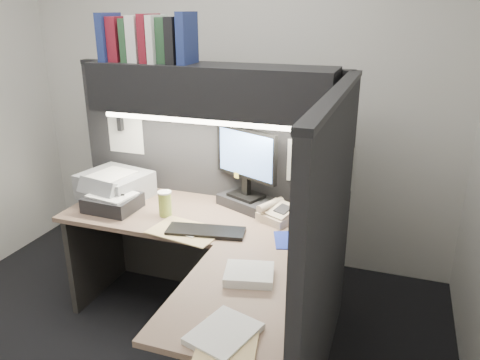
# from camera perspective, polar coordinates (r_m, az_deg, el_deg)

# --- Properties ---
(wall_back) EXTENTS (3.50, 0.04, 2.70)m
(wall_back) POSITION_cam_1_polar(r_m,az_deg,el_deg) (3.69, -0.92, 10.54)
(wall_back) COLOR silver
(wall_back) RESTS_ON floor
(partition_back) EXTENTS (1.90, 0.06, 1.60)m
(partition_back) POSITION_cam_1_polar(r_m,az_deg,el_deg) (3.31, -3.76, -0.50)
(partition_back) COLOR black
(partition_back) RESTS_ON floor
(partition_right) EXTENTS (0.06, 1.50, 1.60)m
(partition_right) POSITION_cam_1_polar(r_m,az_deg,el_deg) (2.42, 10.45, -9.05)
(partition_right) COLOR black
(partition_right) RESTS_ON floor
(desk) EXTENTS (1.70, 1.53, 0.73)m
(desk) POSITION_cam_1_polar(r_m,az_deg,el_deg) (2.58, -3.47, -15.99)
(desk) COLOR #806352
(desk) RESTS_ON floor
(overhead_shelf) EXTENTS (1.55, 0.34, 0.30)m
(overhead_shelf) POSITION_cam_1_polar(r_m,az_deg,el_deg) (2.94, -3.72, 10.97)
(overhead_shelf) COLOR black
(overhead_shelf) RESTS_ON partition_back
(task_light_tube) EXTENTS (1.32, 0.04, 0.04)m
(task_light_tube) POSITION_cam_1_polar(r_m,az_deg,el_deg) (2.84, -4.74, 7.15)
(task_light_tube) COLOR white
(task_light_tube) RESTS_ON overhead_shelf
(monitor) EXTENTS (0.46, 0.34, 0.53)m
(monitor) POSITION_cam_1_polar(r_m,az_deg,el_deg) (3.04, 0.75, 0.40)
(monitor) COLOR black
(monitor) RESTS_ON desk
(keyboard) EXTENTS (0.48, 0.23, 0.02)m
(keyboard) POSITION_cam_1_polar(r_m,az_deg,el_deg) (2.76, -4.19, -6.25)
(keyboard) COLOR black
(keyboard) RESTS_ON desk
(mousepad) EXTENTS (0.30, 0.29, 0.00)m
(mousepad) POSITION_cam_1_polar(r_m,az_deg,el_deg) (2.69, 6.85, -7.28)
(mousepad) COLOR navy
(mousepad) RESTS_ON desk
(mouse) EXTENTS (0.07, 0.10, 0.04)m
(mouse) POSITION_cam_1_polar(r_m,az_deg,el_deg) (2.69, 7.01, -6.77)
(mouse) COLOR black
(mouse) RESTS_ON mousepad
(telephone) EXTENTS (0.28, 0.29, 0.08)m
(telephone) POSITION_cam_1_polar(r_m,az_deg,el_deg) (2.91, 4.82, -4.11)
(telephone) COLOR tan
(telephone) RESTS_ON desk
(coffee_cup) EXTENTS (0.09, 0.09, 0.15)m
(coffee_cup) POSITION_cam_1_polar(r_m,az_deg,el_deg) (2.99, -9.11, -2.95)
(coffee_cup) COLOR #D2D254
(coffee_cup) RESTS_ON desk
(printer) EXTENTS (0.50, 0.45, 0.17)m
(printer) POSITION_cam_1_polar(r_m,az_deg,el_deg) (3.35, -14.95, -0.61)
(printer) COLOR #97999D
(printer) RESTS_ON desk
(notebook_stack) EXTENTS (0.33, 0.28, 0.10)m
(notebook_stack) POSITION_cam_1_polar(r_m,az_deg,el_deg) (3.16, -15.25, -2.67)
(notebook_stack) COLOR black
(notebook_stack) RESTS_ON desk
(open_folder) EXTENTS (0.45, 0.33, 0.01)m
(open_folder) POSITION_cam_1_polar(r_m,az_deg,el_deg) (2.79, -6.63, -6.20)
(open_folder) COLOR tan
(open_folder) RESTS_ON desk
(paper_stack_a) EXTENTS (0.27, 0.25, 0.05)m
(paper_stack_a) POSITION_cam_1_polar(r_m,az_deg,el_deg) (2.32, 1.13, -11.41)
(paper_stack_a) COLOR white
(paper_stack_a) RESTS_ON desk
(paper_stack_b) EXTENTS (0.29, 0.32, 0.03)m
(paper_stack_b) POSITION_cam_1_polar(r_m,az_deg,el_deg) (1.97, -1.99, -18.21)
(paper_stack_b) COLOR white
(paper_stack_b) RESTS_ON desk
(manila_stack) EXTENTS (0.28, 0.33, 0.02)m
(manila_stack) POSITION_cam_1_polar(r_m,az_deg,el_deg) (1.93, -1.50, -19.30)
(manila_stack) COLOR tan
(manila_stack) RESTS_ON desk
(binder_row) EXTENTS (0.60, 0.26, 0.30)m
(binder_row) POSITION_cam_1_polar(r_m,az_deg,el_deg) (3.08, -11.14, 16.52)
(binder_row) COLOR navy
(binder_row) RESTS_ON overhead_shelf
(pinned_papers) EXTENTS (1.76, 1.31, 0.51)m
(pinned_papers) POSITION_cam_1_polar(r_m,az_deg,el_deg) (2.77, 0.64, 0.93)
(pinned_papers) COLOR white
(pinned_papers) RESTS_ON partition_back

